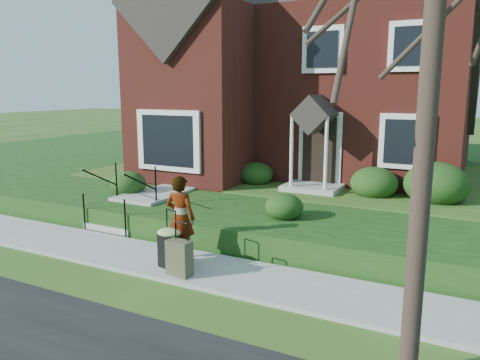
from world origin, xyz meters
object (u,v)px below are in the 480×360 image
Objects in this scene: front_steps at (131,208)px; woman at (181,218)px; suitcase_black at (169,246)px; suitcase_olive at (179,258)px.

woman reaches higher than front_steps.
front_steps reaches higher than suitcase_black.
suitcase_black is 0.47m from suitcase_olive.
suitcase_olive is at bearing 117.55° from woman.
suitcase_black is (0.07, -0.51, -0.42)m from woman.
front_steps is at bearing 147.45° from suitcase_olive.
suitcase_black is at bearing -38.06° from front_steps.
suitcase_black is (2.73, -2.14, 0.05)m from front_steps.
suitcase_olive is (0.46, -0.74, -0.53)m from woman.
woman is 1.02m from suitcase_olive.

